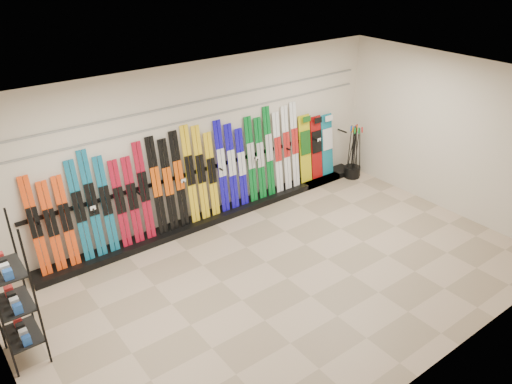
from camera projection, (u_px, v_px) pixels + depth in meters
floor at (287, 278)px, 7.95m from camera, size 8.00×8.00×0.00m
back_wall at (201, 144)px, 9.04m from camera, size 8.00×0.00×8.00m
right_wall at (451, 136)px, 9.41m from camera, size 0.00×5.00×5.00m
ceiling at (294, 95)px, 6.58m from camera, size 8.00×8.00×0.00m
ski_rack_base at (220, 214)px, 9.66m from camera, size 8.00×0.40×0.12m
skis at (187, 180)px, 8.95m from camera, size 5.37×0.27×1.82m
snowboards at (316, 147)px, 10.73m from camera, size 0.95×0.23×1.45m
accessory_rack at (12, 294)px, 6.05m from camera, size 0.40×0.60×1.99m
pole_bin at (352, 172)px, 11.24m from camera, size 0.36×0.36×0.25m
ski_poles at (354, 152)px, 11.01m from camera, size 0.30×0.31×1.18m
slatwall_rail_0 at (200, 118)px, 8.79m from camera, size 7.60×0.02×0.03m
slatwall_rail_1 at (199, 102)px, 8.66m from camera, size 7.60×0.02×0.03m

